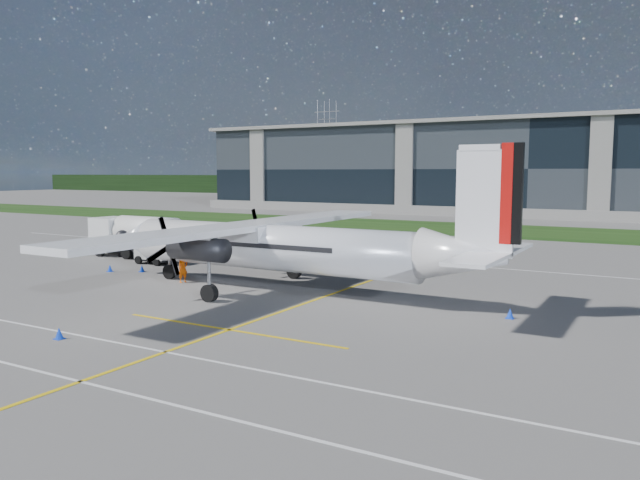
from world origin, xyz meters
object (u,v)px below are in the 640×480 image
at_px(baggage_tug, 155,251).
at_px(safety_cone_nose_stbd, 142,268).
at_px(pylon_west, 327,147).
at_px(safety_cone_fwd, 110,268).
at_px(fuel_tanker_truck, 132,236).
at_px(turboprop_aircraft, 283,221).
at_px(ground_crew_person, 183,266).
at_px(safety_cone_stbdwing, 355,259).
at_px(safety_cone_portwing, 59,333).
at_px(safety_cone_tail, 510,313).

bearing_deg(baggage_tug, safety_cone_nose_stbd, -58.56).
distance_m(pylon_west, safety_cone_fwd, 161.78).
relative_size(baggage_tug, safety_cone_fwd, 6.23).
bearing_deg(fuel_tanker_truck, turboprop_aircraft, -18.79).
distance_m(ground_crew_person, safety_cone_fwd, 7.59).
height_order(baggage_tug, ground_crew_person, ground_crew_person).
bearing_deg(safety_cone_stbdwing, turboprop_aircraft, -81.15).
bearing_deg(safety_cone_nose_stbd, safety_cone_stbdwing, 48.29).
bearing_deg(safety_cone_portwing, safety_cone_nose_stbd, 125.09).
bearing_deg(turboprop_aircraft, safety_cone_nose_stbd, 174.50).
height_order(baggage_tug, safety_cone_stbdwing, baggage_tug).
xyz_separation_m(pylon_west, ground_crew_person, (72.92, -147.93, -13.95)).
xyz_separation_m(baggage_tug, safety_cone_fwd, (0.07, -4.53, -0.68)).
relative_size(ground_crew_person, safety_cone_tail, 4.19).
height_order(fuel_tanker_truck, baggage_tug, fuel_tanker_truck).
distance_m(pylon_west, fuel_tanker_truck, 153.91).
bearing_deg(ground_crew_person, turboprop_aircraft, -71.75).
xyz_separation_m(safety_cone_stbdwing, safety_cone_tail, (15.15, -13.35, 0.00)).
bearing_deg(safety_cone_fwd, fuel_tanker_truck, 125.80).
relative_size(ground_crew_person, safety_cone_nose_stbd, 4.19).
distance_m(safety_cone_stbdwing, safety_cone_tail, 20.19).
xyz_separation_m(ground_crew_person, safety_cone_tail, (20.41, 0.43, -0.80)).
height_order(turboprop_aircraft, safety_cone_portwing, turboprop_aircraft).
height_order(turboprop_aircraft, safety_cone_nose_stbd, turboprop_aircraft).
xyz_separation_m(safety_cone_stbdwing, safety_cone_fwd, (-12.78, -13.08, 0.00)).
relative_size(safety_cone_stbdwing, safety_cone_tail, 1.00).
relative_size(pylon_west, safety_cone_stbdwing, 60.00).
distance_m(baggage_tug, safety_cone_stbdwing, 15.45).
bearing_deg(ground_crew_person, safety_cone_fwd, 98.87).
bearing_deg(safety_cone_stbdwing, baggage_tug, -146.38).
xyz_separation_m(fuel_tanker_truck, safety_cone_tail, (32.58, -6.71, -1.46)).
relative_size(turboprop_aircraft, safety_cone_tail, 55.93).
distance_m(fuel_tanker_truck, baggage_tug, 5.02).
bearing_deg(safety_cone_nose_stbd, ground_crew_person, -17.77).
relative_size(pylon_west, safety_cone_nose_stbd, 60.00).
relative_size(baggage_tug, safety_cone_portwing, 6.23).
bearing_deg(baggage_tug, safety_cone_portwing, -55.59).
height_order(pylon_west, baggage_tug, pylon_west).
distance_m(fuel_tanker_truck, safety_cone_portwing, 26.29).
relative_size(fuel_tanker_truck, safety_cone_tail, 18.24).
bearing_deg(safety_cone_portwing, safety_cone_fwd, 132.24).
bearing_deg(safety_cone_nose_stbd, pylon_west, 114.77).
height_order(turboprop_aircraft, fuel_tanker_truck, turboprop_aircraft).
distance_m(turboprop_aircraft, safety_cone_tail, 13.66).
relative_size(fuel_tanker_truck, baggage_tug, 2.93).
xyz_separation_m(safety_cone_fwd, safety_cone_nose_stbd, (2.06, 1.05, 0.00)).
height_order(pylon_west, fuel_tanker_truck, pylon_west).
height_order(pylon_west, safety_cone_portwing, pylon_west).
bearing_deg(fuel_tanker_truck, safety_cone_fwd, -54.20).
bearing_deg(safety_cone_tail, pylon_west, 122.33).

